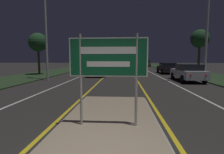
% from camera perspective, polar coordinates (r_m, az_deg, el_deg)
% --- Properties ---
extents(median_island, '(2.84, 7.19, 0.10)m').
position_cam_1_polar(median_island, '(4.93, -1.19, -16.00)').
color(median_island, '#999993').
rests_on(median_island, ground_plane).
extents(verge_left, '(5.00, 100.00, 0.08)m').
position_cam_1_polar(verge_left, '(24.85, -19.72, 1.35)').
color(verge_left, '#23381E').
rests_on(verge_left, ground_plane).
extents(verge_right, '(5.00, 100.00, 0.08)m').
position_cam_1_polar(verge_right, '(24.55, 25.52, 1.06)').
color(verge_right, '#23381E').
rests_on(verge_right, ground_plane).
extents(centre_line_yellow_left, '(0.12, 70.00, 0.01)m').
position_cam_1_polar(centre_line_yellow_left, '(27.86, -0.38, 2.08)').
color(centre_line_yellow_left, gold).
rests_on(centre_line_yellow_left, ground_plane).
extents(centre_line_yellow_right, '(0.12, 70.00, 0.01)m').
position_cam_1_polar(centre_line_yellow_right, '(27.81, 6.26, 2.04)').
color(centre_line_yellow_right, gold).
rests_on(centre_line_yellow_right, ground_plane).
extents(lane_line_white_left, '(0.12, 70.00, 0.01)m').
position_cam_1_polar(lane_line_white_left, '(28.17, -5.64, 2.10)').
color(lane_line_white_left, silver).
rests_on(lane_line_white_left, ground_plane).
extents(lane_line_white_right, '(0.12, 70.00, 0.01)m').
position_cam_1_polar(lane_line_white_right, '(28.05, 11.55, 1.99)').
color(lane_line_white_right, silver).
rests_on(lane_line_white_right, ground_plane).
extents(edge_line_white_left, '(0.10, 70.00, 0.01)m').
position_cam_1_polar(edge_line_white_left, '(28.81, -11.55, 2.09)').
color(edge_line_white_left, silver).
rests_on(edge_line_white_left, ground_plane).
extents(edge_line_white_right, '(0.10, 70.00, 0.01)m').
position_cam_1_polar(edge_line_white_right, '(28.61, 17.52, 1.91)').
color(edge_line_white_right, silver).
rests_on(edge_line_white_right, ground_plane).
extents(highway_sign, '(2.05, 0.07, 2.43)m').
position_cam_1_polar(highway_sign, '(4.57, -1.24, 5.11)').
color(highway_sign, '#9E9E99').
rests_on(highway_sign, median_island).
extents(car_receding_0, '(1.86, 4.48, 1.43)m').
position_cam_1_polar(car_receding_0, '(16.06, 23.47, 1.42)').
color(car_receding_0, '#B7B7BC').
rests_on(car_receding_0, ground_plane).
extents(car_receding_1, '(1.98, 4.29, 1.38)m').
position_cam_1_polar(car_receding_1, '(23.60, 17.52, 2.91)').
color(car_receding_1, black).
rests_on(car_receding_1, ground_plane).
extents(car_receding_2, '(2.03, 4.70, 1.41)m').
position_cam_1_polar(car_receding_2, '(30.81, 8.43, 3.79)').
color(car_receding_2, '#4C514C').
rests_on(car_receding_2, ground_plane).
extents(car_receding_3, '(1.90, 4.15, 1.46)m').
position_cam_1_polar(car_receding_3, '(44.23, 11.08, 4.42)').
color(car_receding_3, '#4C514C').
rests_on(car_receding_3, ground_plane).
extents(car_approaching_0, '(1.93, 4.26, 1.52)m').
position_cam_1_polar(car_approaching_0, '(19.22, -4.74, 2.71)').
color(car_approaching_0, '#B7B7BC').
rests_on(car_approaching_0, ground_plane).
extents(car_approaching_1, '(1.99, 4.60, 1.34)m').
position_cam_1_polar(car_approaching_1, '(35.06, -6.21, 4.04)').
color(car_approaching_1, black).
rests_on(car_approaching_1, ground_plane).
extents(roadside_palm_left, '(2.12, 2.12, 4.76)m').
position_cam_1_polar(roadside_palm_left, '(22.09, -22.99, 10.31)').
color(roadside_palm_left, '#4C3823').
rests_on(roadside_palm_left, verge_left).
extents(roadside_palm_right, '(1.94, 1.94, 4.93)m').
position_cam_1_polar(roadside_palm_right, '(21.33, 26.75, 10.98)').
color(roadside_palm_right, '#4C3823').
rests_on(roadside_palm_right, verge_right).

